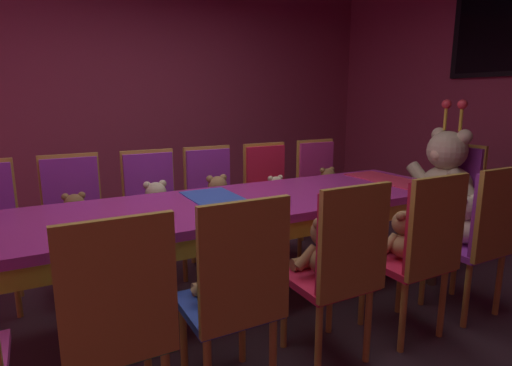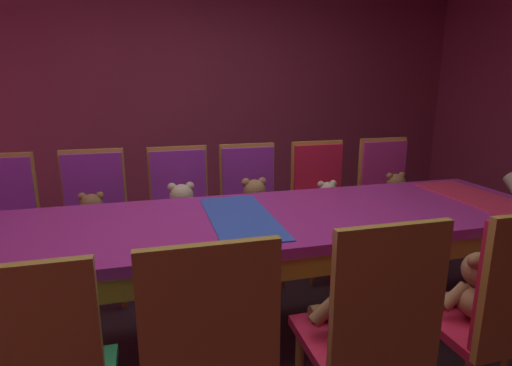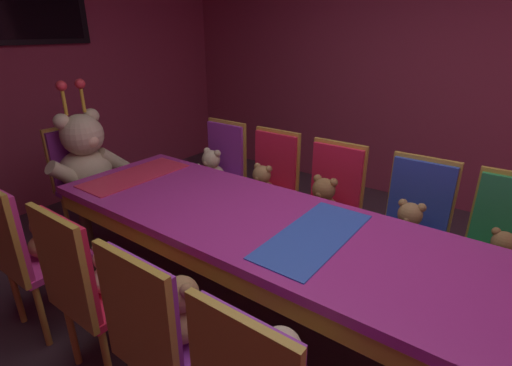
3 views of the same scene
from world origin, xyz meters
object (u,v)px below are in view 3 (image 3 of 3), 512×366
at_px(teddy_right_4, 261,185).
at_px(chair_left_4, 83,281).
at_px(teddy_left_3, 183,311).
at_px(chair_right_3, 332,196).
at_px(chair_right_4, 272,178).
at_px(banquet_table, 313,250).
at_px(teddy_right_2, 408,227).
at_px(chair_left_5, 20,245).
at_px(chair_left_3, 157,331).
at_px(teddy_right_1, 501,255).
at_px(throne_chair, 79,171).
at_px(king_teddy_bear, 87,158).
at_px(chair_right_1, 505,240).
at_px(chair_right_5, 222,165).
at_px(teddy_left_5, 47,237).
at_px(teddy_right_3, 322,202).
at_px(chair_right_2, 415,217).
at_px(teddy_left_4, 109,271).
at_px(teddy_right_5, 211,170).

bearing_deg(teddy_right_4, chair_left_4, 1.27).
bearing_deg(teddy_left_3, chair_left_4, 104.39).
distance_m(chair_right_3, chair_right_4, 0.55).
bearing_deg(teddy_left_3, teddy_right_4, 22.83).
xyz_separation_m(banquet_table, chair_right_3, (0.82, 0.29, -0.06)).
bearing_deg(banquet_table, teddy_right_2, -23.27).
relative_size(chair_left_4, teddy_right_4, 3.17).
height_order(banquet_table, chair_left_5, chair_left_5).
distance_m(chair_left_3, teddy_right_1, 1.85).
bearing_deg(chair_left_5, chair_right_3, -33.36).
relative_size(teddy_right_4, throne_chair, 0.32).
bearing_deg(king_teddy_bear, chair_left_4, -32.66).
relative_size(chair_right_1, chair_right_5, 1.00).
relative_size(chair_left_4, teddy_left_5, 3.26).
distance_m(banquet_table, teddy_right_3, 0.74).
bearing_deg(teddy_right_3, throne_chair, -71.10).
bearing_deg(throne_chair, chair_right_2, 17.96).
bearing_deg(banquet_table, teddy_left_4, 130.13).
distance_m(teddy_right_1, king_teddy_bear, 2.97).
bearing_deg(chair_right_2, teddy_right_2, 0.00).
height_order(teddy_left_4, chair_right_3, chair_right_3).
xyz_separation_m(chair_right_1, teddy_right_5, (-0.13, 2.17, -0.00)).
relative_size(teddy_left_5, chair_right_2, 0.31).
relative_size(banquet_table, teddy_left_5, 11.34).
height_order(chair_right_3, king_teddy_bear, king_teddy_bear).
xyz_separation_m(teddy_left_4, chair_right_3, (1.50, -0.52, 0.02)).
relative_size(teddy_right_2, teddy_right_5, 0.92).
relative_size(teddy_right_4, teddy_right_5, 0.91).
relative_size(teddy_left_3, teddy_right_2, 1.07).
bearing_deg(teddy_left_4, chair_right_1, -46.56).
xyz_separation_m(banquet_table, chair_right_1, (0.83, -0.79, -0.06)).
bearing_deg(teddy_right_3, chair_left_5, -35.81).
bearing_deg(teddy_right_4, teddy_right_2, 88.99).
bearing_deg(teddy_left_3, teddy_right_1, -37.40).
height_order(chair_right_4, teddy_right_5, chair_right_4).
distance_m(chair_left_3, king_teddy_bear, 2.01).
bearing_deg(teddy_right_3, chair_right_3, -180.00).
relative_size(teddy_left_5, throne_chair, 0.31).
bearing_deg(teddy_right_3, chair_right_2, 104.71).
relative_size(chair_right_2, teddy_right_4, 3.17).
height_order(chair_right_4, teddy_right_4, chair_right_4).
bearing_deg(teddy_right_5, chair_left_4, 20.51).
distance_m(teddy_left_3, teddy_left_4, 0.55).
bearing_deg(king_teddy_bear, teddy_right_2, 15.99).
bearing_deg(throne_chair, chair_left_4, -29.50).
relative_size(chair_right_5, teddy_right_5, 2.90).
relative_size(teddy_left_5, teddy_right_5, 0.89).
bearing_deg(chair_right_1, chair_right_4, -90.44).
bearing_deg(teddy_right_4, chair_left_3, 20.85).
xyz_separation_m(chair_right_2, teddy_right_2, (-0.14, 0.00, -0.01)).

